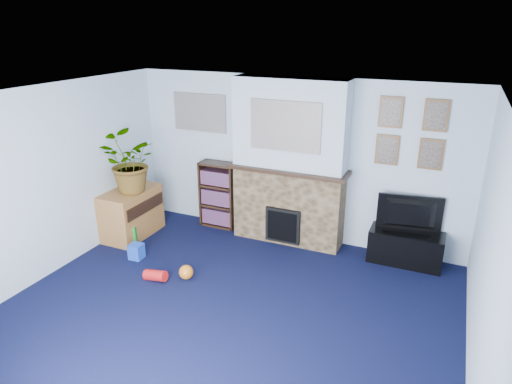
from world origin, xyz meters
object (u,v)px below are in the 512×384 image
at_px(sideboard, 132,214).
at_px(tv_stand, 405,248).
at_px(television, 410,215).
at_px(bookshelf, 219,196).

bearing_deg(sideboard, tv_stand, 11.23).
relative_size(television, bookshelf, 0.80).
relative_size(tv_stand, bookshelf, 0.92).
bearing_deg(television, tv_stand, 81.13).
xyz_separation_m(tv_stand, sideboard, (-3.94, -0.78, 0.12)).
height_order(tv_stand, bookshelf, bookshelf).
bearing_deg(tv_stand, sideboard, -168.77).
bearing_deg(sideboard, television, 11.51).
height_order(tv_stand, sideboard, sideboard).
xyz_separation_m(television, sideboard, (-3.94, -0.80, -0.35)).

